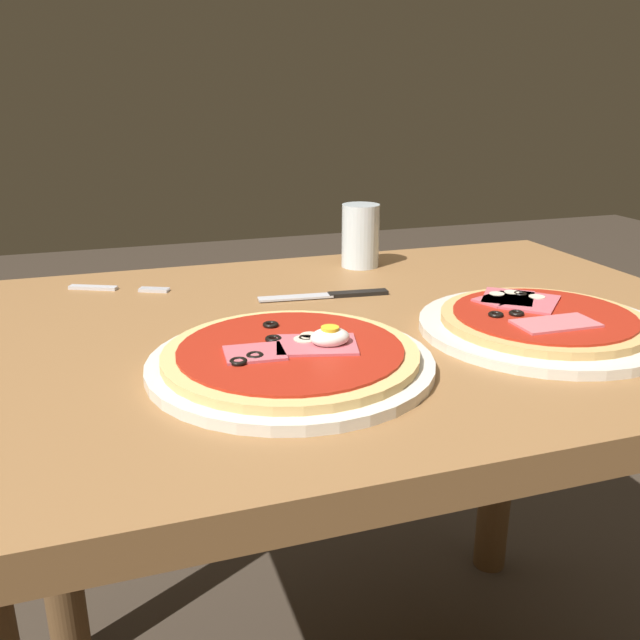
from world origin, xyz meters
TOP-DOWN VIEW (x-y plane):
  - dining_table at (0.00, 0.00)m, footprint 1.02×0.74m
  - pizza_foreground at (-0.14, -0.13)m, footprint 0.31×0.31m
  - pizza_across_left at (0.20, -0.11)m, footprint 0.31×0.31m
  - water_glass_near at (0.10, 0.28)m, footprint 0.06×0.06m
  - fork at (-0.31, 0.26)m, footprint 0.15×0.08m
  - knife at (-0.00, 0.12)m, footprint 0.20×0.04m

SIDE VIEW (x-z plane):
  - dining_table at x=0.00m, z-range 0.23..0.97m
  - fork at x=-0.31m, z-range 0.74..0.74m
  - knife at x=0.00m, z-range 0.74..0.74m
  - pizza_across_left at x=0.20m, z-range 0.73..0.76m
  - pizza_foreground at x=-0.14m, z-range 0.73..0.77m
  - water_glass_near at x=0.10m, z-range 0.73..0.84m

